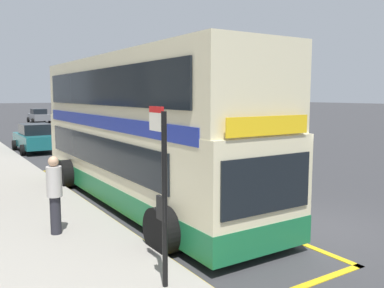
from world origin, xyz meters
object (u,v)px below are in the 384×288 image
at_px(parked_car_teal_ahead, 35,138).
at_px(pedestrian_waiting_near_sign, 55,192).
at_px(parked_car_teal_far, 121,133).
at_px(parked_car_grey_distant, 39,116).
at_px(double_decker_bus, 139,135).
at_px(bus_stop_sign, 162,184).

bearing_deg(parked_car_teal_ahead, pedestrian_waiting_near_sign, -101.23).
bearing_deg(parked_car_teal_far, pedestrian_waiting_near_sign, -116.15).
height_order(parked_car_grey_distant, pedestrian_waiting_near_sign, pedestrian_waiting_near_sign).
height_order(double_decker_bus, parked_car_teal_ahead, double_decker_bus).
bearing_deg(bus_stop_sign, pedestrian_waiting_near_sign, 103.80).
xyz_separation_m(parked_car_teal_far, parked_car_grey_distant, (0.13, 25.14, 0.00)).
bearing_deg(double_decker_bus, bus_stop_sign, -111.66).
distance_m(double_decker_bus, parked_car_teal_ahead, 13.40).
distance_m(parked_car_grey_distant, pedestrian_waiting_near_sign, 41.69).
relative_size(double_decker_bus, parked_car_teal_ahead, 2.69).
distance_m(double_decker_bus, parked_car_teal_far, 14.69).
bearing_deg(parked_car_grey_distant, bus_stop_sign, 77.85).
relative_size(double_decker_bus, bus_stop_sign, 3.82).
bearing_deg(bus_stop_sign, parked_car_teal_ahead, 84.35).
distance_m(bus_stop_sign, pedestrian_waiting_near_sign, 3.69).
height_order(double_decker_bus, parked_car_teal_far, double_decker_bus).
xyz_separation_m(double_decker_bus, parked_car_teal_ahead, (-0.33, 13.34, -1.27)).
xyz_separation_m(double_decker_bus, pedestrian_waiting_near_sign, (-3.05, -2.01, -0.95)).
bearing_deg(double_decker_bus, parked_car_grey_distant, 82.25).
bearing_deg(parked_car_teal_ahead, parked_car_grey_distant, 76.43).
relative_size(double_decker_bus, pedestrian_waiting_near_sign, 6.33).
xyz_separation_m(parked_car_teal_far, pedestrian_waiting_near_sign, (-8.21, -15.71, 0.32)).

